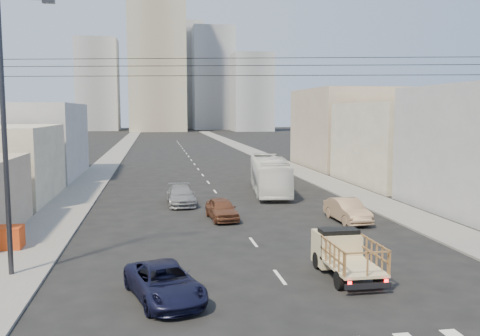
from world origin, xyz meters
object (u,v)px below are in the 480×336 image
object	(u,v)px
flatbed_pickup	(345,251)
navy_pickup	(164,283)
crate_stack	(4,237)
sedan_brown	(222,209)
streetlamp_left	(7,128)
city_bus	(270,175)
sedan_tan	(347,210)
sedan_grey	(181,195)

from	to	relation	value
flatbed_pickup	navy_pickup	xyz separation A→B (m)	(-7.83, -1.53, -0.43)
crate_stack	navy_pickup	bearing A→B (deg)	-45.95
sedan_brown	streetlamp_left	world-z (taller)	streetlamp_left
city_bus	sedan_tan	size ratio (longest dim) A/B	2.51
streetlamp_left	crate_stack	world-z (taller)	streetlamp_left
sedan_tan	city_bus	bearing A→B (deg)	97.78
sedan_tan	streetlamp_left	xyz separation A→B (m)	(-18.41, -8.10, 5.69)
flatbed_pickup	sedan_grey	xyz separation A→B (m)	(-6.19, 18.29, -0.37)
sedan_tan	sedan_grey	world-z (taller)	sedan_tan
sedan_grey	crate_stack	xyz separation A→B (m)	(-9.65, -11.53, -0.04)
city_bus	sedan_brown	size ratio (longest dim) A/B	2.74
sedan_grey	navy_pickup	bearing A→B (deg)	-96.07
crate_stack	sedan_tan	bearing A→B (deg)	10.30
streetlamp_left	crate_stack	xyz separation A→B (m)	(-1.61, 4.46, -5.75)
navy_pickup	sedan_grey	bearing A→B (deg)	69.31
sedan_grey	crate_stack	bearing A→B (deg)	-131.28
navy_pickup	sedan_tan	world-z (taller)	sedan_tan
sedan_tan	sedan_grey	bearing A→B (deg)	139.78
navy_pickup	sedan_brown	distance (m)	14.56
sedan_grey	streetlamp_left	world-z (taller)	streetlamp_left
city_bus	crate_stack	xyz separation A→B (m)	(-17.67, -16.05, -0.90)
city_bus	sedan_tan	world-z (taller)	city_bus
navy_pickup	crate_stack	distance (m)	11.53
flatbed_pickup	sedan_tan	world-z (taller)	flatbed_pickup
navy_pickup	sedan_tan	size ratio (longest dim) A/B	1.05
sedan_tan	streetlamp_left	world-z (taller)	streetlamp_left
city_bus	sedan_tan	bearing A→B (deg)	-72.00
streetlamp_left	navy_pickup	bearing A→B (deg)	-30.83
flatbed_pickup	crate_stack	bearing A→B (deg)	156.89
navy_pickup	sedan_brown	size ratio (longest dim) A/B	1.15
sedan_grey	streetlamp_left	bearing A→B (deg)	-118.06
streetlamp_left	flatbed_pickup	bearing A→B (deg)	-9.18
flatbed_pickup	streetlamp_left	size ratio (longest dim) A/B	0.37
flatbed_pickup	sedan_grey	world-z (taller)	flatbed_pickup
city_bus	sedan_tan	xyz separation A→B (m)	(2.35, -12.41, -0.84)
flatbed_pickup	sedan_grey	distance (m)	19.32
sedan_tan	sedan_grey	xyz separation A→B (m)	(-10.37, 7.89, -0.02)
flatbed_pickup	city_bus	distance (m)	22.89
navy_pickup	streetlamp_left	bearing A→B (deg)	133.19
navy_pickup	sedan_tan	xyz separation A→B (m)	(12.00, 11.93, 0.08)
flatbed_pickup	crate_stack	distance (m)	17.23
city_bus	sedan_brown	xyz separation A→B (m)	(-5.61, -10.35, -0.88)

